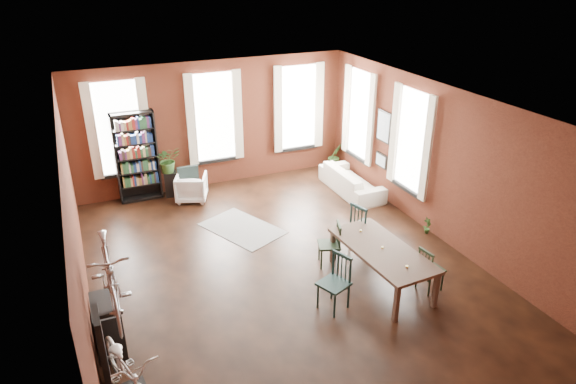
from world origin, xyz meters
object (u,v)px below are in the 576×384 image
dining_table (381,266)px  dining_chair_b (329,245)px  bookshelf (137,157)px  cream_sofa (352,177)px  dining_chair_c (431,269)px  dining_chair_a (334,284)px  dining_chair_d (364,226)px  white_armchair (191,186)px  plant_stand (171,184)px  bicycle_floor (122,347)px  console_table (108,325)px

dining_table → dining_chair_b: size_ratio=2.44×
bookshelf → cream_sofa: bookshelf is taller
bookshelf → dining_chair_c: bearing=-55.0°
dining_table → dining_chair_c: size_ratio=2.56×
bookshelf → cream_sofa: bearing=-19.0°
dining_chair_a → cream_sofa: 4.81m
dining_chair_b → dining_chair_d: dining_chair_d is taller
dining_chair_c → white_armchair: (-3.01, 5.35, -0.05)m
bookshelf → plant_stand: bookshelf is taller
cream_sofa → bicycle_floor: bearing=128.0°
dining_table → cream_sofa: size_ratio=1.03×
bookshelf → dining_chair_a: bearing=-68.1°
dining_chair_a → cream_sofa: (2.66, 4.01, -0.08)m
dining_table → plant_stand: (-2.70, 5.31, -0.05)m
dining_chair_d → bookshelf: size_ratio=0.47×
dining_chair_a → dining_chair_b: (0.56, 1.23, -0.05)m
dining_chair_c → console_table: (-5.41, 0.71, -0.02)m
dining_chair_c → bookshelf: (-4.13, 5.91, 0.68)m
white_armchair → bicycle_floor: (-2.28, -5.91, 0.62)m
dining_chair_d → white_armchair: 4.53m
dining_chair_b → bookshelf: 5.35m
dining_chair_c → plant_stand: size_ratio=1.34×
dining_chair_c → bicycle_floor: 5.35m
bookshelf → white_armchair: (1.13, -0.56, -0.73)m
white_armchair → plant_stand: white_armchair is taller
dining_chair_c → console_table: bearing=75.4°
dining_chair_a → dining_chair_c: dining_chair_a is taller
dining_chair_b → white_armchair: (-1.73, 3.91, -0.08)m
dining_chair_d → bookshelf: bookshelf is taller
cream_sofa → bicycle_floor: size_ratio=1.24×
white_armchair → cream_sofa: size_ratio=0.35×
dining_table → console_table: (-4.70, 0.20, 0.03)m
dining_chair_c → bookshelf: bearing=27.8°
dining_chair_a → console_table: bearing=-120.2°
dining_chair_a → dining_chair_c: (1.84, -0.20, -0.07)m
dining_chair_d → white_armchair: dining_chair_d is taller
dining_chair_a → dining_table: bearing=83.0°
dining_chair_c → white_armchair: 6.14m
plant_stand → console_table: bearing=-111.5°
dining_chair_b → cream_sofa: 3.48m
cream_sofa → bicycle_floor: 7.77m
white_armchair → console_table: size_ratio=0.91×
dining_chair_d → console_table: (-5.06, -0.97, -0.11)m
plant_stand → dining_table: bearing=-63.1°
dining_chair_a → dining_chair_d: dining_chair_d is taller
bicycle_floor → white_armchair: bearing=56.7°
dining_chair_c → bookshelf: bookshelf is taller
dining_chair_c → console_table: dining_chair_c is taller
cream_sofa → dining_chair_a: bearing=146.5°
white_armchair → bicycle_floor: bearing=90.5°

